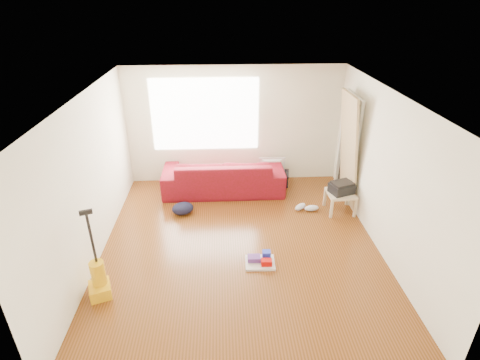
{
  "coord_description": "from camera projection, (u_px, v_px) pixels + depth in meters",
  "views": [
    {
      "loc": [
        -0.27,
        -5.05,
        3.79
      ],
      "look_at": [
        0.02,
        0.6,
        0.92
      ],
      "focal_mm": 28.0,
      "sensor_mm": 36.0,
      "label": 1
    }
  ],
  "objects": [
    {
      "name": "tv_stand",
      "position": [
        272.0,
        178.0,
        8.17
      ],
      "size": [
        0.78,
        0.52,
        0.27
      ],
      "rotation": [
        0.0,
        0.0,
        -0.16
      ],
      "color": "black",
      "rests_on": "ground"
    },
    {
      "name": "door_panel",
      "position": [
        342.0,
        200.0,
        7.57
      ],
      "size": [
        0.27,
        0.87,
        2.18
      ],
      "primitive_type": "cube",
      "rotation": [
        0.0,
        -0.1,
        0.0
      ],
      "color": "tan",
      "rests_on": "ground"
    },
    {
      "name": "sofa",
      "position": [
        224.0,
        190.0,
        7.94
      ],
      "size": [
        2.49,
        0.97,
        0.73
      ],
      "primitive_type": "imported",
      "rotation": [
        0.0,
        0.0,
        3.14
      ],
      "color": "#560E0C",
      "rests_on": "ground"
    },
    {
      "name": "toilet_paper",
      "position": [
        242.0,
        185.0,
        7.77
      ],
      "size": [
        0.12,
        0.12,
        0.11
      ],
      "primitive_type": "cylinder",
      "color": "white",
      "rests_on": "bucket"
    },
    {
      "name": "room",
      "position": [
        245.0,
        174.0,
        5.79
      ],
      "size": [
        4.51,
        5.01,
        2.51
      ],
      "color": "#532F0A",
      "rests_on": "ground"
    },
    {
      "name": "vacuum",
      "position": [
        99.0,
        280.0,
        5.13
      ],
      "size": [
        0.37,
        0.39,
        1.33
      ],
      "rotation": [
        0.0,
        0.0,
        0.34
      ],
      "color": "#E3A40E",
      "rests_on": "ground"
    },
    {
      "name": "printer",
      "position": [
        342.0,
        188.0,
        6.97
      ],
      "size": [
        0.5,
        0.44,
        0.22
      ],
      "rotation": [
        0.0,
        0.0,
        0.34
      ],
      "color": "black",
      "rests_on": "side_table"
    },
    {
      "name": "tv",
      "position": [
        272.0,
        166.0,
        8.04
      ],
      "size": [
        0.56,
        0.07,
        0.32
      ],
      "primitive_type": "imported",
      "rotation": [
        0.0,
        0.0,
        3.14
      ],
      "color": "black",
      "rests_on": "tv_stand"
    },
    {
      "name": "sneakers",
      "position": [
        306.0,
        207.0,
        7.21
      ],
      "size": [
        0.5,
        0.27,
        0.11
      ],
      "rotation": [
        0.0,
        0.0,
        0.26
      ],
      "color": "white",
      "rests_on": "ground"
    },
    {
      "name": "side_table",
      "position": [
        341.0,
        195.0,
        7.05
      ],
      "size": [
        0.5,
        0.5,
        0.4
      ],
      "rotation": [
        0.0,
        0.0,
        0.02
      ],
      "color": "tan",
      "rests_on": "ground"
    },
    {
      "name": "cleaning_tray",
      "position": [
        261.0,
        261.0,
        5.8
      ],
      "size": [
        0.46,
        0.38,
        0.16
      ],
      "rotation": [
        0.0,
        0.0,
        -0.03
      ],
      "color": "beige",
      "rests_on": "ground"
    },
    {
      "name": "backpack",
      "position": [
        183.0,
        213.0,
        7.12
      ],
      "size": [
        0.49,
        0.44,
        0.22
      ],
      "primitive_type": "ellipsoid",
      "rotation": [
        0.0,
        0.0,
        0.34
      ],
      "color": "#171837",
      "rests_on": "ground"
    },
    {
      "name": "bucket",
      "position": [
        242.0,
        193.0,
        7.83
      ],
      "size": [
        0.34,
        0.34,
        0.27
      ],
      "primitive_type": "cylinder",
      "rotation": [
        0.0,
        0.0,
        0.3
      ],
      "color": "#1E47AD",
      "rests_on": "ground"
    }
  ]
}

